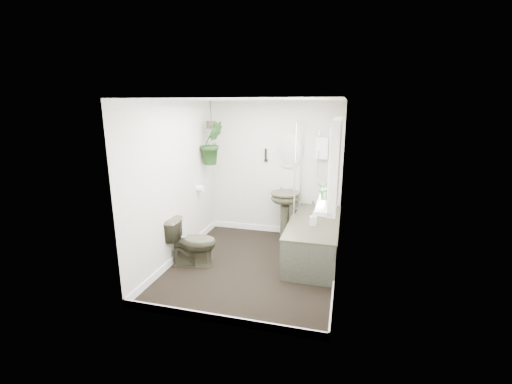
# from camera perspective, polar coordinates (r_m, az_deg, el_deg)

# --- Properties ---
(floor) EXTENTS (2.30, 2.80, 0.02)m
(floor) POSITION_cam_1_polar(r_m,az_deg,el_deg) (5.03, -0.45, -12.19)
(floor) COLOR black
(floor) RESTS_ON ground
(ceiling) EXTENTS (2.30, 2.80, 0.02)m
(ceiling) POSITION_cam_1_polar(r_m,az_deg,el_deg) (4.50, -0.51, 15.26)
(ceiling) COLOR white
(ceiling) RESTS_ON ground
(wall_back) EXTENTS (2.30, 0.02, 2.30)m
(wall_back) POSITION_cam_1_polar(r_m,az_deg,el_deg) (5.97, 3.11, 3.83)
(wall_back) COLOR silver
(wall_back) RESTS_ON ground
(wall_front) EXTENTS (2.30, 0.02, 2.30)m
(wall_front) POSITION_cam_1_polar(r_m,az_deg,el_deg) (3.35, -6.91, -4.75)
(wall_front) COLOR silver
(wall_front) RESTS_ON ground
(wall_left) EXTENTS (0.02, 2.80, 2.30)m
(wall_left) POSITION_cam_1_polar(r_m,az_deg,el_deg) (5.06, -13.26, 1.53)
(wall_left) COLOR silver
(wall_left) RESTS_ON ground
(wall_right) EXTENTS (0.02, 2.80, 2.30)m
(wall_right) POSITION_cam_1_polar(r_m,az_deg,el_deg) (4.47, 14.00, -0.17)
(wall_right) COLOR silver
(wall_right) RESTS_ON ground
(skirting) EXTENTS (2.30, 2.80, 0.10)m
(skirting) POSITION_cam_1_polar(r_m,az_deg,el_deg) (5.01, -0.45, -11.58)
(skirting) COLOR white
(skirting) RESTS_ON floor
(bathtub) EXTENTS (0.72, 1.72, 0.58)m
(bathtub) POSITION_cam_1_polar(r_m,az_deg,el_deg) (5.23, 9.58, -7.72)
(bathtub) COLOR #393828
(bathtub) RESTS_ON floor
(bath_screen) EXTENTS (0.04, 0.72, 1.40)m
(bath_screen) POSITION_cam_1_polar(r_m,az_deg,el_deg) (5.46, 7.06, 4.14)
(bath_screen) COLOR silver
(bath_screen) RESTS_ON bathtub
(shower_box) EXTENTS (0.20, 0.10, 0.35)m
(shower_box) POSITION_cam_1_polar(r_m,az_deg,el_deg) (5.74, 10.93, 7.20)
(shower_box) COLOR white
(shower_box) RESTS_ON wall_back
(oval_mirror) EXTENTS (0.46, 0.03, 0.62)m
(oval_mirror) POSITION_cam_1_polar(r_m,az_deg,el_deg) (5.83, 5.50, 7.02)
(oval_mirror) COLOR #C0B991
(oval_mirror) RESTS_ON wall_back
(wall_sconce) EXTENTS (0.04, 0.04, 0.22)m
(wall_sconce) POSITION_cam_1_polar(r_m,az_deg,el_deg) (5.92, 1.62, 6.20)
(wall_sconce) COLOR black
(wall_sconce) RESTS_ON wall_back
(toilet_roll_holder) EXTENTS (0.11, 0.11, 0.11)m
(toilet_roll_holder) POSITION_cam_1_polar(r_m,az_deg,el_deg) (5.70, -9.31, 0.57)
(toilet_roll_holder) COLOR white
(toilet_roll_holder) RESTS_ON wall_left
(window_recess) EXTENTS (0.08, 1.00, 0.90)m
(window_recess) POSITION_cam_1_polar(r_m,az_deg,el_deg) (3.69, 13.13, 4.79)
(window_recess) COLOR white
(window_recess) RESTS_ON wall_right
(window_sill) EXTENTS (0.18, 1.00, 0.04)m
(window_sill) POSITION_cam_1_polar(r_m,az_deg,el_deg) (3.78, 11.71, -1.43)
(window_sill) COLOR white
(window_sill) RESTS_ON wall_right
(window_blinds) EXTENTS (0.01, 0.86, 0.76)m
(window_blinds) POSITION_cam_1_polar(r_m,az_deg,el_deg) (3.69, 12.43, 4.83)
(window_blinds) COLOR white
(window_blinds) RESTS_ON wall_right
(toilet) EXTENTS (0.73, 0.49, 0.69)m
(toilet) POSITION_cam_1_polar(r_m,az_deg,el_deg) (5.00, -10.56, -8.17)
(toilet) COLOR #393828
(toilet) RESTS_ON floor
(pedestal_sink) EXTENTS (0.52, 0.46, 0.83)m
(pedestal_sink) POSITION_cam_1_polar(r_m,az_deg,el_deg) (5.83, 4.82, -3.96)
(pedestal_sink) COLOR #393828
(pedestal_sink) RESTS_ON floor
(sill_plant) EXTENTS (0.25, 0.23, 0.22)m
(sill_plant) POSITION_cam_1_polar(r_m,az_deg,el_deg) (3.74, 11.73, 0.45)
(sill_plant) COLOR black
(sill_plant) RESTS_ON window_sill
(hanging_plant) EXTENTS (0.50, 0.50, 0.71)m
(hanging_plant) POSITION_cam_1_polar(r_m,az_deg,el_deg) (5.75, -7.39, 8.10)
(hanging_plant) COLOR black
(hanging_plant) RESTS_ON ceiling
(soap_bottle) EXTENTS (0.11, 0.11, 0.20)m
(soap_bottle) POSITION_cam_1_polar(r_m,az_deg,el_deg) (4.90, 9.52, -4.40)
(soap_bottle) COLOR black
(soap_bottle) RESTS_ON bathtub
(hanging_pot) EXTENTS (0.16, 0.16, 0.12)m
(hanging_pot) POSITION_cam_1_polar(r_m,az_deg,el_deg) (5.72, -7.48, 11.03)
(hanging_pot) COLOR #362D21
(hanging_pot) RESTS_ON ceiling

